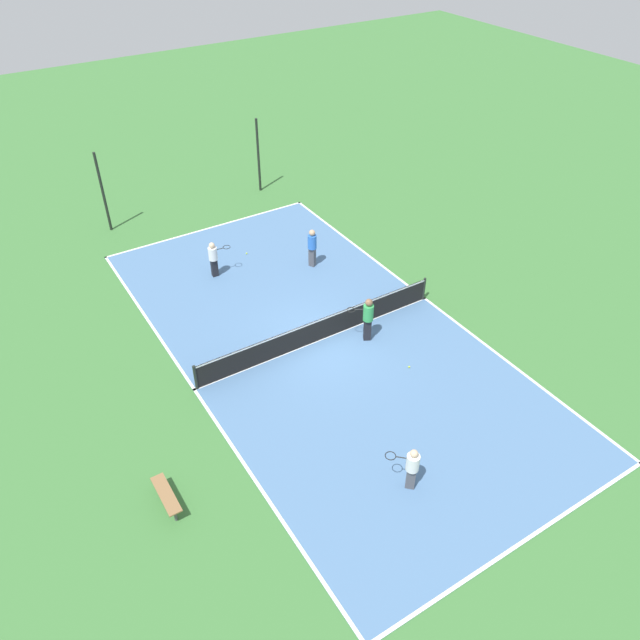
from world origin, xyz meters
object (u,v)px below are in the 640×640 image
(tennis_net, at_px, (320,329))
(tennis_ball_left_sideline, at_px, (247,253))
(player_far_white, at_px, (412,466))
(player_far_green, at_px, (368,317))
(player_near_blue, at_px, (312,246))
(fence_post_back_left, at_px, (103,193))
(player_near_white, at_px, (213,257))
(tennis_ball_right_alley, at_px, (409,367))
(bench, at_px, (166,495))
(fence_post_back_right, at_px, (258,156))

(tennis_net, bearing_deg, tennis_ball_left_sideline, 86.39)
(tennis_net, distance_m, player_far_white, 6.79)
(player_far_green, bearing_deg, player_near_blue, -71.21)
(fence_post_back_left, bearing_deg, player_far_white, -82.17)
(player_near_white, xyz_separation_m, tennis_ball_right_alley, (3.15, -8.61, -0.83))
(player_near_blue, xyz_separation_m, fence_post_back_left, (-6.16, 7.50, 0.86))
(tennis_net, bearing_deg, player_far_green, -30.57)
(player_near_white, relative_size, tennis_ball_right_alley, 22.49)
(player_near_blue, distance_m, player_far_white, 11.56)
(bench, distance_m, player_far_green, 9.01)
(tennis_net, bearing_deg, fence_post_back_right, 72.02)
(tennis_net, height_order, player_far_white, player_far_white)
(fence_post_back_left, bearing_deg, player_near_blue, -50.59)
(tennis_ball_right_alley, xyz_separation_m, fence_post_back_left, (-5.58, 14.66, 1.78))
(tennis_ball_right_alley, bearing_deg, fence_post_back_right, 81.89)
(player_near_white, height_order, tennis_ball_right_alley, player_near_white)
(bench, bearing_deg, player_far_green, -71.38)
(player_near_white, bearing_deg, tennis_net, -72.31)
(player_far_white, bearing_deg, player_near_blue, -64.31)
(tennis_ball_right_alley, xyz_separation_m, fence_post_back_right, (2.09, 14.66, 1.78))
(fence_post_back_left, bearing_deg, tennis_net, -72.02)
(bench, bearing_deg, player_far_white, -116.98)
(player_far_green, relative_size, tennis_ball_left_sideline, 25.33)
(player_far_white, height_order, fence_post_back_right, fence_post_back_right)
(player_far_white, distance_m, fence_post_back_left, 18.68)
(tennis_net, xyz_separation_m, player_near_white, (-1.40, 5.77, 0.38))
(player_near_blue, distance_m, fence_post_back_right, 7.70)
(player_far_green, bearing_deg, tennis_net, -1.83)
(bench, xyz_separation_m, tennis_ball_right_alley, (8.84, 0.86, -0.33))
(player_far_green, xyz_separation_m, fence_post_back_right, (2.41, 12.66, 0.82))
(player_near_white, height_order, fence_post_back_left, fence_post_back_left)
(player_near_blue, distance_m, tennis_ball_right_alley, 7.24)
(player_far_green, distance_m, tennis_ball_left_sideline, 7.55)
(player_far_green, bearing_deg, fence_post_back_right, -72.04)
(player_far_green, xyz_separation_m, player_far_white, (-2.72, -5.82, -0.17))
(bench, distance_m, player_near_blue, 12.39)
(player_far_white, bearing_deg, bench, 16.98)
(tennis_ball_left_sideline, bearing_deg, tennis_net, -93.61)
(bench, xyz_separation_m, fence_post_back_right, (10.93, 15.53, 1.46))
(fence_post_back_left, bearing_deg, player_near_white, -68.10)
(fence_post_back_right, bearing_deg, tennis_ball_right_alley, -98.11)
(fence_post_back_left, height_order, fence_post_back_right, same)
(player_far_white, distance_m, tennis_ball_left_sideline, 13.38)
(player_near_blue, relative_size, fence_post_back_right, 0.45)
(player_near_white, relative_size, player_far_white, 1.05)
(player_near_white, relative_size, player_near_blue, 0.91)
(fence_post_back_left, bearing_deg, tennis_ball_right_alley, -69.17)
(bench, bearing_deg, player_near_blue, -49.57)
(tennis_ball_right_alley, height_order, fence_post_back_left, fence_post_back_left)
(player_near_white, distance_m, tennis_ball_left_sideline, 2.16)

